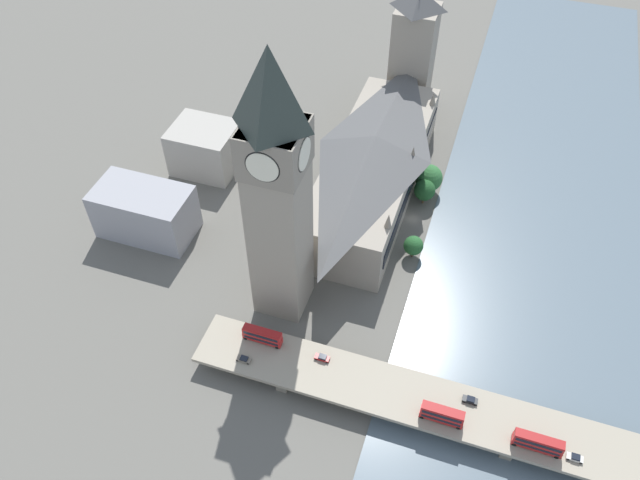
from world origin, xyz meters
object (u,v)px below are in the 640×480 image
object	(u,v)px
clock_tower	(277,189)
car_northbound_mid	(322,358)
double_decker_bus_mid	(442,414)
car_northbound_tail	(470,400)
double_decker_bus_rear	(262,335)
double_decker_bus_lead	(538,443)
parliament_hall	(374,166)
car_southbound_mid	(575,457)
victoria_tower	(413,53)
road_bridge	(511,428)
car_northbound_lead	(244,359)

from	to	relation	value
clock_tower	car_northbound_mid	bearing A→B (deg)	133.36
double_decker_bus_mid	car_northbound_mid	bearing A→B (deg)	-12.17
double_decker_bus_mid	car_northbound_tail	size ratio (longest dim) A/B	2.80
double_decker_bus_rear	double_decker_bus_lead	bearing A→B (deg)	174.10
car_northbound_mid	car_northbound_tail	world-z (taller)	car_northbound_mid
double_decker_bus_lead	double_decker_bus_rear	xyz separation A→B (m)	(73.55, -7.60, -0.09)
clock_tower	double_decker_bus_rear	bearing A→B (deg)	93.47
parliament_hall	car_southbound_mid	distance (m)	107.56
victoria_tower	double_decker_bus_lead	xyz separation A→B (m)	(-62.42, 134.72, -16.72)
car_northbound_mid	double_decker_bus_mid	bearing A→B (deg)	167.83
road_bridge	double_decker_bus_mid	xyz separation A→B (m)	(17.10, 3.90, 3.67)
clock_tower	double_decker_bus_lead	world-z (taller)	clock_tower
victoria_tower	car_northbound_lead	size ratio (longest dim) A/B	13.64
double_decker_bus_lead	car_northbound_lead	bearing A→B (deg)	-0.16
parliament_hall	road_bridge	size ratio (longest dim) A/B	0.51
victoria_tower	car_northbound_lead	world-z (taller)	victoria_tower
car_northbound_lead	double_decker_bus_mid	bearing A→B (deg)	179.79
parliament_hall	road_bridge	distance (m)	95.38
car_northbound_lead	double_decker_bus_rear	bearing A→B (deg)	-108.31
clock_tower	car_northbound_mid	world-z (taller)	clock_tower
car_northbound_lead	car_southbound_mid	size ratio (longest dim) A/B	1.02
clock_tower	double_decker_bus_rear	distance (m)	41.37
car_northbound_tail	double_decker_bus_mid	bearing A→B (deg)	50.24
double_decker_bus_mid	car_northbound_lead	world-z (taller)	double_decker_bus_mid
double_decker_bus_rear	parliament_hall	bearing A→B (deg)	-98.74
car_northbound_tail	car_southbound_mid	distance (m)	26.91
road_bridge	victoria_tower	bearing A→B (deg)	-66.62
double_decker_bus_mid	car_northbound_mid	size ratio (longest dim) A/B	2.69
double_decker_bus_lead	double_decker_bus_mid	distance (m)	22.97
road_bridge	car_southbound_mid	size ratio (longest dim) A/B	43.36
double_decker_bus_rear	car_northbound_tail	world-z (taller)	double_decker_bus_rear
road_bridge	car_northbound_mid	size ratio (longest dim) A/B	41.73
parliament_hall	car_northbound_tail	xyz separation A→B (m)	(-45.43, 73.07, -6.32)
parliament_hall	victoria_tower	xyz separation A→B (m)	(0.06, -54.37, 12.41)
car_southbound_mid	car_northbound_tail	bearing A→B (deg)	-15.40
car_northbound_lead	clock_tower	bearing A→B (deg)	-92.78
double_decker_bus_mid	car_southbound_mid	size ratio (longest dim) A/B	2.80
road_bridge	car_southbound_mid	bearing A→B (deg)	165.76
road_bridge	car_northbound_tail	bearing A→B (deg)	-16.94
road_bridge	car_northbound_lead	distance (m)	70.24
double_decker_bus_lead	car_southbound_mid	bearing A→B (deg)	-179.11
victoria_tower	double_decker_bus_mid	world-z (taller)	victoria_tower
clock_tower	double_decker_bus_lead	distance (m)	87.36
parliament_hall	double_decker_bus_lead	distance (m)	101.80
parliament_hall	clock_tower	distance (m)	63.85
double_decker_bus_rear	car_northbound_tail	size ratio (longest dim) A/B	2.85
double_decker_bus_lead	double_decker_bus_mid	bearing A→B (deg)	-0.04
victoria_tower	double_decker_bus_rear	bearing A→B (deg)	85.00
car_northbound_lead	car_northbound_mid	bearing A→B (deg)	-160.41
road_bridge	car_northbound_tail	size ratio (longest dim) A/B	43.39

